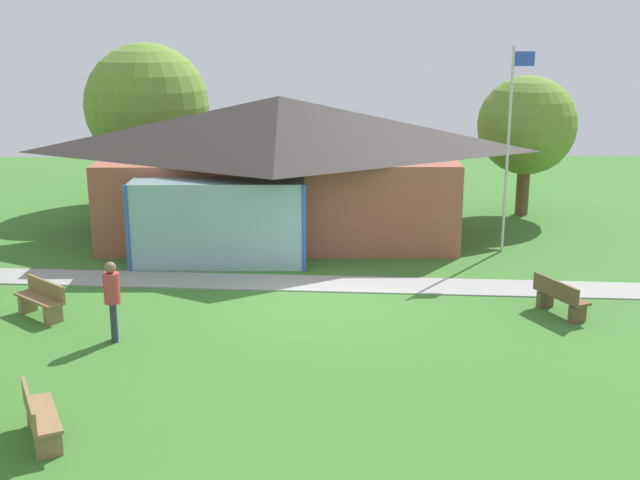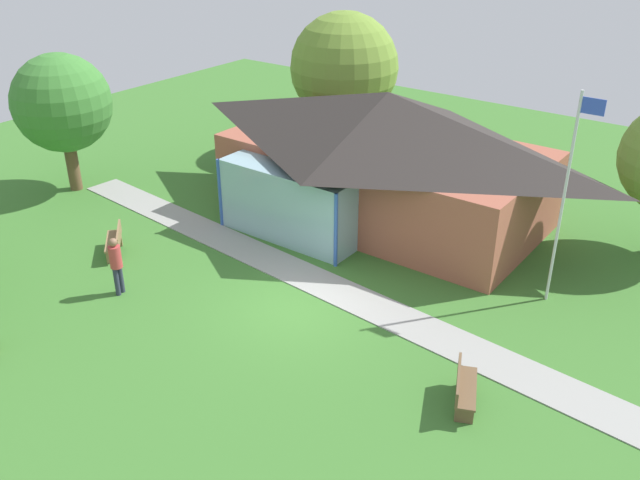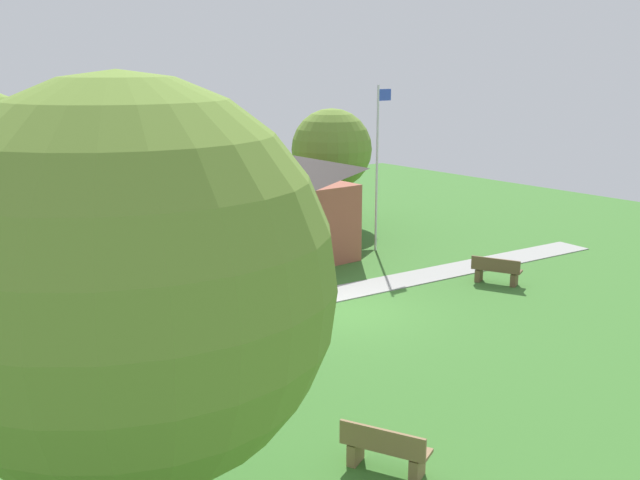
{
  "view_description": "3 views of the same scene",
  "coord_description": "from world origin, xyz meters",
  "views": [
    {
      "loc": [
        -0.32,
        -18.49,
        6.49
      ],
      "look_at": [
        -0.12,
        1.26,
        1.19
      ],
      "focal_mm": 45.23,
      "sensor_mm": 36.0,
      "label": 1
    },
    {
      "loc": [
        9.94,
        -12.49,
        10.23
      ],
      "look_at": [
        -0.79,
        1.97,
        0.99
      ],
      "focal_mm": 38.56,
      "sensor_mm": 36.0,
      "label": 2
    },
    {
      "loc": [
        -12.32,
        -14.71,
        6.61
      ],
      "look_at": [
        0.97,
        2.17,
        1.44
      ],
      "focal_mm": 41.18,
      "sensor_mm": 36.0,
      "label": 3
    }
  ],
  "objects": [
    {
      "name": "bench_front_left",
      "position": [
        -4.69,
        -6.76,
        0.4
      ],
      "size": [
        1.03,
        1.55,
        0.84
      ],
      "rotation": [
        0.0,
        0.0,
        5.15
      ],
      "color": "olive",
      "rests_on": "ground_plane"
    },
    {
      "name": "bench_mid_left",
      "position": [
        -6.51,
        -1.04,
        0.4
      ],
      "size": [
        1.41,
        1.33,
        0.84
      ],
      "rotation": [
        0.0,
        0.0,
        2.41
      ],
      "color": "olive",
      "rests_on": "ground_plane"
    },
    {
      "name": "pavilion",
      "position": [
        -1.4,
        6.25,
        2.27
      ],
      "size": [
        11.51,
        7.34,
        4.37
      ],
      "color": "#A35642",
      "rests_on": "ground_plane"
    },
    {
      "name": "visitor_strolling_lawn",
      "position": [
        -4.51,
        -2.51,
        1.02
      ],
      "size": [
        0.34,
        0.34,
        1.74
      ],
      "rotation": [
        0.0,
        0.0,
        1.79
      ],
      "color": "#2D3347",
      "rests_on": "ground_plane"
    },
    {
      "name": "flagpole",
      "position": [
        5.32,
        4.39,
        3.25
      ],
      "size": [
        0.64,
        0.08,
        5.91
      ],
      "color": "silver",
      "rests_on": "ground_plane"
    },
    {
      "name": "tree_lawn_corner",
      "position": [
        -8.94,
        -6.76,
        4.05
      ],
      "size": [
        4.98,
        4.98,
        6.56
      ],
      "color": "brown",
      "rests_on": "ground_plane"
    },
    {
      "name": "bench_mid_right",
      "position": [
        5.37,
        -1.02,
        0.4
      ],
      "size": [
        1.01,
        1.55,
        0.84
      ],
      "rotation": [
        0.0,
        0.0,
        5.13
      ],
      "color": "brown",
      "rests_on": "ground_plane"
    },
    {
      "name": "tree_behind_pavilion_right",
      "position": [
        7.06,
        9.12,
        3.12
      ],
      "size": [
        3.38,
        3.38,
        4.83
      ],
      "color": "brown",
      "rests_on": "ground_plane"
    },
    {
      "name": "footpath",
      "position": [
        0.0,
        1.28,
        0.01
      ],
      "size": [
        23.25,
        3.28,
        0.03
      ],
      "primitive_type": "cube",
      "rotation": [
        0.0,
        0.0,
        -0.09
      ],
      "color": "#999993",
      "rests_on": "ground_plane"
    },
    {
      "name": "ground_plane",
      "position": [
        0.0,
        0.0,
        0.0
      ],
      "size": [
        44.0,
        44.0,
        0.0
      ],
      "primitive_type": "plane",
      "color": "#3D752D"
    }
  ]
}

